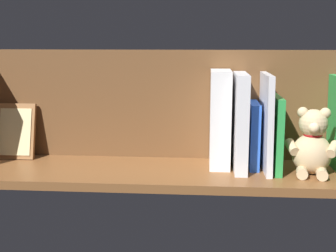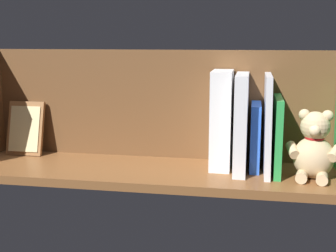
# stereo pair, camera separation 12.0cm
# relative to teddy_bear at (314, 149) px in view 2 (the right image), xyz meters

# --- Properties ---
(ground_plane) EXTENTS (1.12, 0.28, 0.02)m
(ground_plane) POSITION_rel_teddy_bear_xyz_m (0.36, -0.02, -0.09)
(ground_plane) COLOR brown
(shelf_back_panel) EXTENTS (1.12, 0.02, 0.31)m
(shelf_back_panel) POSITION_rel_teddy_bear_xyz_m (0.36, -0.14, 0.08)
(shelf_back_panel) COLOR brown
(shelf_back_panel) RESTS_ON ground_plane
(teddy_bear) EXTENTS (0.14, 0.12, 0.17)m
(teddy_bear) POSITION_rel_teddy_bear_xyz_m (0.00, 0.00, 0.00)
(teddy_bear) COLOR #D1B284
(teddy_bear) RESTS_ON ground_plane
(book_3) EXTENTS (0.02, 0.17, 0.19)m
(book_3) POSITION_rel_teddy_bear_xyz_m (0.09, -0.04, 0.02)
(book_3) COLOR green
(book_3) RESTS_ON ground_plane
(book_4) EXTENTS (0.02, 0.18, 0.25)m
(book_4) POSITION_rel_teddy_bear_xyz_m (0.11, -0.04, 0.05)
(book_4) COLOR silver
(book_4) RESTS_ON ground_plane
(book_5) EXTENTS (0.02, 0.13, 0.17)m
(book_5) POSITION_rel_teddy_bear_xyz_m (0.14, -0.06, 0.01)
(book_5) COLOR blue
(book_5) RESTS_ON ground_plane
(book_6) EXTENTS (0.03, 0.18, 0.25)m
(book_6) POSITION_rel_teddy_bear_xyz_m (0.18, -0.04, 0.05)
(book_6) COLOR silver
(book_6) RESTS_ON ground_plane
(dictionary_thick_white) EXTENTS (0.05, 0.13, 0.26)m
(dictionary_thick_white) POSITION_rel_teddy_bear_xyz_m (0.23, -0.06, 0.05)
(dictionary_thick_white) COLOR white
(dictionary_thick_white) RESTS_ON ground_plane
(picture_frame_leaning) EXTENTS (0.11, 0.05, 0.16)m
(picture_frame_leaning) POSITION_rel_teddy_bear_xyz_m (0.81, -0.10, 0.00)
(picture_frame_leaning) COLOR brown
(picture_frame_leaning) RESTS_ON ground_plane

